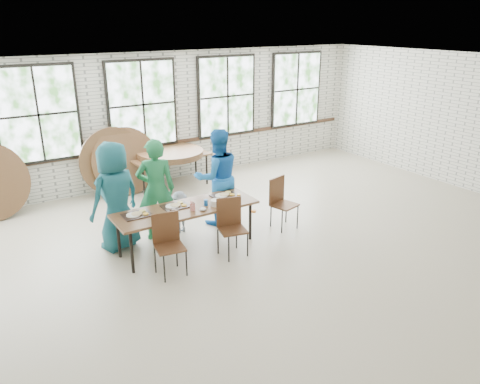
% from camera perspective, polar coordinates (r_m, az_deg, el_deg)
% --- Properties ---
extents(room, '(12.00, 12.00, 12.00)m').
position_cam_1_polar(room, '(10.83, -11.79, 10.17)').
color(room, '#B2A78D').
rests_on(room, ground).
extents(dining_table, '(2.41, 0.82, 0.74)m').
position_cam_1_polar(dining_table, '(7.79, -6.58, -2.24)').
color(dining_table, brown).
rests_on(dining_table, ground).
extents(chair_near_left, '(0.48, 0.47, 0.95)m').
position_cam_1_polar(chair_near_left, '(7.16, -8.79, -5.63)').
color(chair_near_left, '#4F2F1A').
rests_on(chair_near_left, ground).
extents(chair_near_right, '(0.50, 0.49, 0.95)m').
position_cam_1_polar(chair_near_right, '(7.64, -1.14, -3.64)').
color(chair_near_right, '#4F2F1A').
rests_on(chair_near_right, ground).
extents(chair_spare, '(0.51, 0.50, 0.95)m').
position_cam_1_polar(chair_spare, '(8.65, 4.96, -0.78)').
color(chair_spare, '#4F2F1A').
rests_on(chair_spare, ground).
extents(adult_teal, '(1.04, 0.83, 1.85)m').
position_cam_1_polar(adult_teal, '(7.95, -14.93, -0.54)').
color(adult_teal, '#1C666C').
rests_on(adult_teal, ground).
extents(adult_green, '(0.77, 0.63, 1.80)m').
position_cam_1_polar(adult_green, '(8.18, -10.19, 0.28)').
color(adult_green, '#1F7642').
rests_on(adult_green, ground).
extents(toddler, '(0.51, 0.30, 0.78)m').
position_cam_1_polar(toddler, '(8.52, -7.34, -2.42)').
color(toddler, '#112137').
rests_on(toddler, ground).
extents(adult_blue, '(0.99, 0.83, 1.82)m').
position_cam_1_polar(adult_blue, '(8.68, -2.76, 1.82)').
color(adult_blue, blue).
rests_on(adult_blue, ground).
extents(storage_table, '(1.85, 0.87, 0.74)m').
position_cam_1_polar(storage_table, '(10.79, -8.47, 4.10)').
color(storage_table, brown).
rests_on(storage_table, ground).
extents(tabletop_clutter, '(2.05, 0.60, 0.11)m').
position_cam_1_polar(tabletop_clutter, '(7.79, -5.89, -1.61)').
color(tabletop_clutter, black).
rests_on(tabletop_clutter, dining_table).
extents(round_tops_stacked, '(1.50, 1.50, 0.13)m').
position_cam_1_polar(round_tops_stacked, '(10.76, -8.50, 4.70)').
color(round_tops_stacked, brown).
rests_on(round_tops_stacked, storage_table).
extents(round_tops_leaning, '(4.23, 0.42, 1.50)m').
position_cam_1_polar(round_tops_leaning, '(10.27, -21.27, 2.36)').
color(round_tops_leaning, brown).
rests_on(round_tops_leaning, ground).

